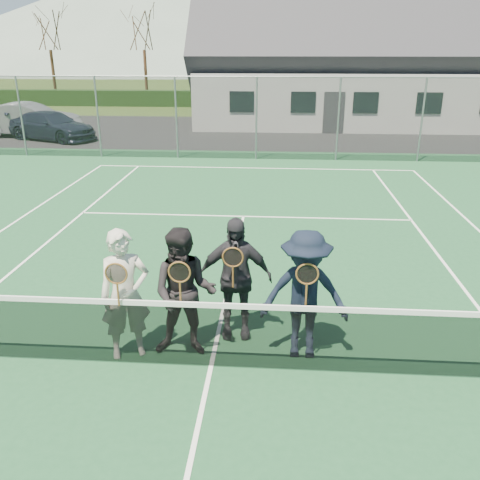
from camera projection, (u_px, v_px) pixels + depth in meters
The scene contains 20 objects.
ground at pixel (262, 133), 25.37m from camera, with size 220.00×220.00×0.00m, color #2F4418.
court_surface at pixel (211, 367), 6.71m from camera, with size 30.00×30.00×0.02m, color #1C4C2B.
tarmac_carpark at pixel (183, 132), 25.64m from camera, with size 40.00×12.00×0.01m, color black.
hedge_row at pixel (267, 99), 36.37m from camera, with size 40.00×1.20×1.10m, color black.
hill_west at pixel (141, 19), 93.85m from camera, with size 110.00×110.00×18.00m, color slate.
hill_centre at pixel (389, 6), 90.06m from camera, with size 120.00×120.00×22.00m, color slate.
car_b at pixel (29, 120), 24.17m from camera, with size 1.64×4.72×1.55m, color gray.
car_c at pixel (52, 126), 23.20m from camera, with size 1.77×4.35×1.26m, color black.
court_markings at pixel (211, 366), 6.70m from camera, with size 11.03×23.83×0.01m.
tennis_net at pixel (210, 332), 6.52m from camera, with size 11.68×0.08×1.10m.
perimeter_fence at pixel (256, 119), 18.77m from camera, with size 30.07×0.07×3.02m.
clubhouse at pixel (339, 48), 27.41m from camera, with size 15.60×8.20×7.70m.
tree_a at pixel (47, 21), 36.54m from camera, with size 3.20×3.20×7.77m.
tree_b at pixel (142, 21), 36.06m from camera, with size 3.20×3.20×7.77m.
tree_c at pixel (298, 20), 35.31m from camera, with size 3.20×3.20×7.77m.
tree_d at pixel (445, 20), 34.62m from camera, with size 3.20×3.20×7.77m.
player_a at pixel (125, 295), 6.67m from camera, with size 0.77×0.66×1.80m.
player_b at pixel (185, 293), 6.71m from camera, with size 0.88×0.69×1.80m.
player_c at pixel (235, 278), 7.16m from camera, with size 1.08×0.54×1.80m.
player_d at pixel (305, 295), 6.66m from camera, with size 1.17×0.68×1.80m.
Camera 1 is at (0.80, -5.64, 3.96)m, focal length 38.00 mm.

